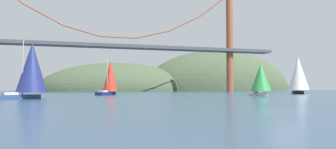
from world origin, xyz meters
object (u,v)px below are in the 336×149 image
sailboat_navy_sail (31,69)px  sailboat_white_mainsail (298,75)px  sailboat_green_sail (260,79)px  sailboat_scarlet_sail (110,77)px

sailboat_navy_sail → sailboat_white_mainsail: size_ratio=0.76×
sailboat_green_sail → sailboat_navy_sail: size_ratio=0.90×
sailboat_scarlet_sail → sailboat_white_mainsail: sailboat_white_mainsail is taller
sailboat_green_sail → sailboat_navy_sail: sailboat_navy_sail is taller
sailboat_green_sail → sailboat_scarlet_sail: size_ratio=0.95×
sailboat_green_sail → sailboat_scarlet_sail: (-29.99, 15.97, 0.51)m
sailboat_green_sail → sailboat_white_mainsail: (20.24, 12.96, 1.62)m
sailboat_scarlet_sail → sailboat_green_sail: bearing=-28.0°
sailboat_navy_sail → sailboat_scarlet_sail: size_ratio=1.06×
sailboat_navy_sail → sailboat_white_mainsail: bearing=15.8°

